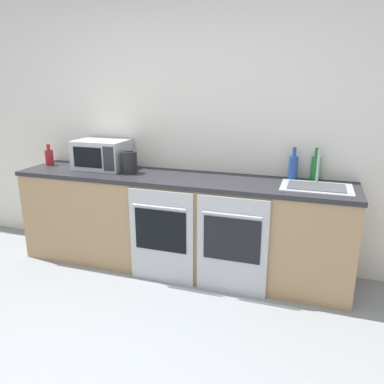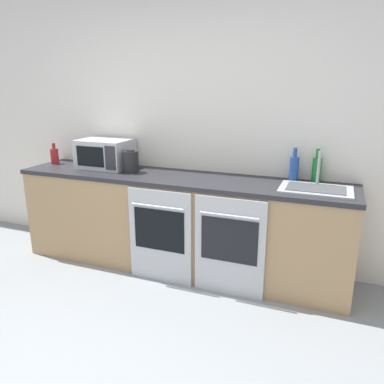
% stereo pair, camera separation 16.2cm
% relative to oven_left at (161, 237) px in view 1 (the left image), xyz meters
% --- Properties ---
extents(wall_back, '(10.00, 0.06, 2.60)m').
position_rel_oven_left_xyz_m(wall_back, '(0.04, 0.65, 0.87)').
color(wall_back, silver).
rests_on(wall_back, ground_plane).
extents(counter_back, '(3.12, 0.63, 0.90)m').
position_rel_oven_left_xyz_m(counter_back, '(0.04, 0.32, 0.02)').
color(counter_back, tan).
rests_on(counter_back, ground_plane).
extents(oven_left, '(0.59, 0.06, 0.85)m').
position_rel_oven_left_xyz_m(oven_left, '(0.00, 0.00, 0.00)').
color(oven_left, '#B7BABF').
rests_on(oven_left, ground_plane).
extents(oven_right, '(0.59, 0.06, 0.85)m').
position_rel_oven_left_xyz_m(oven_right, '(0.63, 0.00, 0.00)').
color(oven_right, '#B7BABF').
rests_on(oven_right, ground_plane).
extents(microwave, '(0.51, 0.38, 0.28)m').
position_rel_oven_left_xyz_m(microwave, '(-0.79, 0.41, 0.61)').
color(microwave, '#B7BABF').
rests_on(microwave, counter_back).
extents(bottle_blue, '(0.08, 0.08, 0.29)m').
position_rel_oven_left_xyz_m(bottle_blue, '(1.04, 0.53, 0.58)').
color(bottle_blue, '#234793').
rests_on(bottle_blue, counter_back).
extents(bottle_red, '(0.08, 0.08, 0.22)m').
position_rel_oven_left_xyz_m(bottle_red, '(-1.41, 0.38, 0.56)').
color(bottle_red, maroon).
rests_on(bottle_red, counter_back).
extents(bottle_green, '(0.08, 0.08, 0.29)m').
position_rel_oven_left_xyz_m(bottle_green, '(1.23, 0.56, 0.58)').
color(bottle_green, '#19722D').
rests_on(bottle_green, counter_back).
extents(kettle, '(0.15, 0.15, 0.22)m').
position_rel_oven_left_xyz_m(kettle, '(-0.45, 0.31, 0.57)').
color(kettle, '#232326').
rests_on(kettle, counter_back).
extents(sink, '(0.56, 0.38, 0.29)m').
position_rel_oven_left_xyz_m(sink, '(1.25, 0.29, 0.49)').
color(sink, '#A8AAAF').
rests_on(sink, counter_back).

